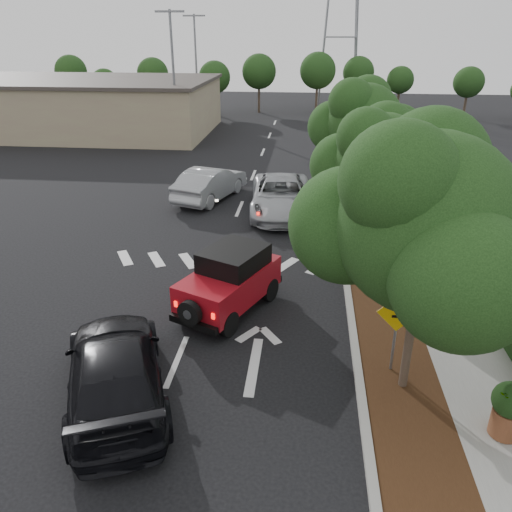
# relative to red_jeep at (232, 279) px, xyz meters

# --- Properties ---
(ground) EXTENTS (120.00, 120.00, 0.00)m
(ground) POSITION_rel_red_jeep_xyz_m (-1.05, -2.83, -0.98)
(ground) COLOR black
(ground) RESTS_ON ground
(curb) EXTENTS (0.20, 70.00, 0.15)m
(curb) POSITION_rel_red_jeep_xyz_m (3.55, 9.17, -0.90)
(curb) COLOR #9E9B93
(curb) RESTS_ON ground
(planting_strip) EXTENTS (1.80, 70.00, 0.12)m
(planting_strip) POSITION_rel_red_jeep_xyz_m (4.55, 9.17, -0.92)
(planting_strip) COLOR black
(planting_strip) RESTS_ON ground
(sidewalk) EXTENTS (2.00, 70.00, 0.12)m
(sidewalk) POSITION_rel_red_jeep_xyz_m (6.45, 9.17, -0.92)
(sidewalk) COLOR gray
(sidewalk) RESTS_ON ground
(hedge) EXTENTS (0.80, 70.00, 0.80)m
(hedge) POSITION_rel_red_jeep_xyz_m (7.85, 9.17, -0.58)
(hedge) COLOR black
(hedge) RESTS_ON ground
(commercial_building) EXTENTS (22.00, 12.00, 4.00)m
(commercial_building) POSITION_rel_red_jeep_xyz_m (-17.05, 27.17, 1.02)
(commercial_building) COLOR gray
(commercial_building) RESTS_ON ground
(transmission_tower) EXTENTS (7.00, 4.00, 28.00)m
(transmission_tower) POSITION_rel_red_jeep_xyz_m (4.95, 45.17, -0.98)
(transmission_tower) COLOR slate
(transmission_tower) RESTS_ON ground
(street_tree_near) EXTENTS (3.80, 3.80, 5.92)m
(street_tree_near) POSITION_rel_red_jeep_xyz_m (4.55, -3.33, -0.98)
(street_tree_near) COLOR black
(street_tree_near) RESTS_ON ground
(street_tree_mid) EXTENTS (3.20, 3.20, 5.32)m
(street_tree_mid) POSITION_rel_red_jeep_xyz_m (4.55, 3.67, -0.98)
(street_tree_mid) COLOR black
(street_tree_mid) RESTS_ON ground
(street_tree_far) EXTENTS (3.40, 3.40, 5.62)m
(street_tree_far) POSITION_rel_red_jeep_xyz_m (4.55, 10.17, -0.98)
(street_tree_far) COLOR black
(street_tree_far) RESTS_ON ground
(light_pole_a) EXTENTS (2.00, 0.22, 9.00)m
(light_pole_a) POSITION_rel_red_jeep_xyz_m (-7.55, 23.17, -0.98)
(light_pole_a) COLOR slate
(light_pole_a) RESTS_ON ground
(light_pole_b) EXTENTS (2.00, 0.22, 9.00)m
(light_pole_b) POSITION_rel_red_jeep_xyz_m (-8.55, 35.17, -0.98)
(light_pole_b) COLOR slate
(light_pole_b) RESTS_ON ground
(red_jeep) EXTENTS (2.97, 3.94, 1.93)m
(red_jeep) POSITION_rel_red_jeep_xyz_m (0.00, 0.00, 0.00)
(red_jeep) COLOR black
(red_jeep) RESTS_ON ground
(silver_suv_ahead) EXTENTS (3.11, 6.05, 1.63)m
(silver_suv_ahead) POSITION_rel_red_jeep_xyz_m (0.94, 8.81, -0.16)
(silver_suv_ahead) COLOR #AAACB1
(silver_suv_ahead) RESTS_ON ground
(black_suv_oncoming) EXTENTS (3.95, 5.66, 1.52)m
(black_suv_oncoming) POSITION_rel_red_jeep_xyz_m (-2.05, -4.31, -0.22)
(black_suv_oncoming) COLOR black
(black_suv_oncoming) RESTS_ON ground
(silver_sedan_oncoming) EXTENTS (3.18, 5.17, 1.61)m
(silver_sedan_oncoming) POSITION_rel_red_jeep_xyz_m (-2.68, 10.54, -0.17)
(silver_sedan_oncoming) COLOR #979A9E
(silver_sedan_oncoming) RESTS_ON ground
(parked_suv) EXTENTS (4.83, 2.21, 1.60)m
(parked_suv) POSITION_rel_red_jeep_xyz_m (-10.73, 22.72, -0.18)
(parked_suv) COLOR #B7BBBF
(parked_suv) RESTS_ON ground
(speed_hump_sign) EXTENTS (1.00, 0.08, 2.13)m
(speed_hump_sign) POSITION_rel_red_jeep_xyz_m (4.35, -2.76, 0.50)
(speed_hump_sign) COLOR slate
(speed_hump_sign) RESTS_ON ground
(terracotta_planter) EXTENTS (0.76, 0.76, 1.32)m
(terracotta_planter) POSITION_rel_red_jeep_xyz_m (6.37, -4.74, -0.09)
(terracotta_planter) COLOR brown
(terracotta_planter) RESTS_ON ground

